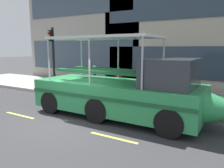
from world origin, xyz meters
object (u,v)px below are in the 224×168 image
duck_tour_boat (126,92)px  pedestrian_mid_right (118,78)px  traffic_light_pole (53,52)px  pedestrian_mid_left (152,80)px  leaned_bicycle (56,84)px  pedestrian_near_stern (95,76)px

duck_tour_boat → pedestrian_mid_right: bearing=124.0°
traffic_light_pole → pedestrian_mid_left: (6.77, 0.68, -1.45)m
leaned_bicycle → duck_tour_boat: 6.88m
leaned_bicycle → pedestrian_near_stern: 2.85m
pedestrian_mid_left → duck_tour_boat: bearing=-88.1°
pedestrian_mid_right → traffic_light_pole: bearing=-169.4°
pedestrian_mid_left → pedestrian_near_stern: pedestrian_near_stern is taller
leaned_bicycle → pedestrian_mid_left: bearing=8.1°
pedestrian_near_stern → pedestrian_mid_right: bearing=20.0°
traffic_light_pole → pedestrian_mid_right: 4.87m
duck_tour_boat → pedestrian_mid_right: size_ratio=5.62×
duck_tour_boat → pedestrian_mid_left: 3.28m
duck_tour_boat → pedestrian_mid_right: (-2.33, 3.45, 0.04)m
pedestrian_near_stern → leaned_bicycle: bearing=-168.2°
traffic_light_pole → pedestrian_mid_left: 6.96m
traffic_light_pole → duck_tour_boat: traffic_light_pole is taller
pedestrian_near_stern → duck_tour_boat: bearing=-38.4°
leaned_bicycle → pedestrian_mid_left: 6.42m
traffic_light_pole → pedestrian_mid_left: bearing=5.7°
traffic_light_pole → leaned_bicycle: bearing=-26.4°
duck_tour_boat → pedestrian_near_stern: duck_tour_boat is taller
traffic_light_pole → pedestrian_mid_right: (4.55, 0.85, -1.51)m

